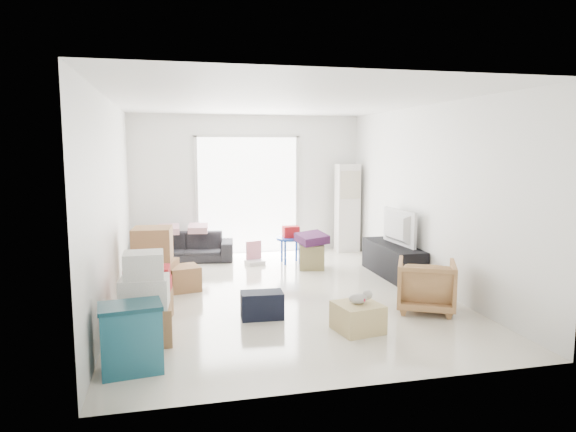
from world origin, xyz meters
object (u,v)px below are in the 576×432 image
(ac_tower, at_px, (347,208))
(kids_table, at_px, (291,237))
(armchair, at_px, (426,283))
(storage_bins, at_px, (131,338))
(tv_console, at_px, (393,260))
(television, at_px, (393,241))
(ottoman, at_px, (312,256))
(wood_crate, at_px, (358,317))
(sofa, at_px, (185,242))

(ac_tower, relative_size, kids_table, 2.60)
(armchair, height_order, storage_bins, armchair)
(tv_console, relative_size, armchair, 2.14)
(ac_tower, height_order, kids_table, ac_tower)
(ac_tower, xyz_separation_m, kids_table, (-1.35, -0.79, -0.39))
(armchair, bearing_deg, television, -74.54)
(storage_bins, xyz_separation_m, ottoman, (2.75, 3.57, -0.11))
(ottoman, bearing_deg, wood_crate, -96.02)
(armchair, bearing_deg, ac_tower, -67.67)
(tv_console, bearing_deg, wood_crate, -122.91)
(ottoman, distance_m, wood_crate, 3.07)
(armchair, height_order, wood_crate, armchair)
(storage_bins, relative_size, ottoman, 1.53)
(television, relative_size, wood_crate, 2.05)
(ottoman, xyz_separation_m, wood_crate, (-0.32, -3.06, -0.05))
(kids_table, bearing_deg, wood_crate, -91.17)
(kids_table, bearing_deg, armchair, -71.14)
(television, bearing_deg, tv_console, -0.00)
(wood_crate, bearing_deg, storage_bins, -167.95)
(sofa, bearing_deg, tv_console, -22.66)
(armchair, relative_size, wood_crate, 1.50)
(kids_table, height_order, wood_crate, kids_table)
(sofa, relative_size, storage_bins, 2.71)
(tv_console, height_order, television, television)
(television, bearing_deg, kids_table, 43.73)
(ac_tower, relative_size, wood_crate, 3.64)
(tv_console, bearing_deg, sofa, 149.38)
(ac_tower, relative_size, television, 1.78)
(tv_console, xyz_separation_m, wood_crate, (-1.47, -2.28, -0.10))
(tv_console, relative_size, television, 1.57)
(storage_bins, bearing_deg, ac_tower, 51.68)
(sofa, height_order, kids_table, sofa)
(sofa, xyz_separation_m, storage_bins, (-0.65, -4.72, -0.02))
(ac_tower, bearing_deg, wood_crate, -108.11)
(storage_bins, relative_size, kids_table, 0.96)
(tv_console, relative_size, wood_crate, 3.21)
(kids_table, bearing_deg, storage_bins, -121.50)
(ac_tower, height_order, sofa, ac_tower)
(ottoman, bearing_deg, armchair, -72.71)
(ac_tower, bearing_deg, kids_table, -149.61)
(television, xyz_separation_m, wood_crate, (-1.47, -2.28, -0.42))
(storage_bins, xyz_separation_m, wood_crate, (2.43, 0.52, -0.16))
(television, bearing_deg, storage_bins, 121.83)
(sofa, bearing_deg, wood_crate, -59.10)
(storage_bins, distance_m, ottoman, 4.51)
(television, distance_m, ottoman, 1.44)
(tv_console, xyz_separation_m, kids_table, (-1.40, 1.28, 0.23))
(ottoman, height_order, kids_table, kids_table)
(ac_tower, xyz_separation_m, sofa, (-3.20, -0.15, -0.53))
(tv_console, bearing_deg, television, 0.00)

